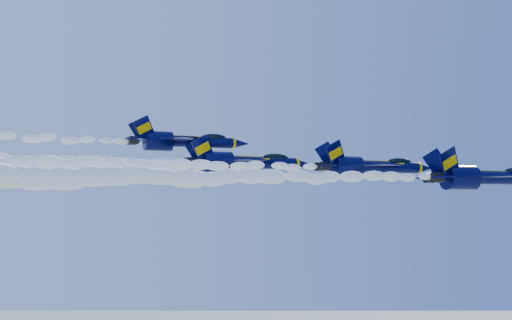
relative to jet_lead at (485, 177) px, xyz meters
name	(u,v)px	position (x,y,z in m)	size (l,w,h in m)	color
jet_lead	(485,177)	(0.00, 0.00, 0.00)	(17.90, 14.69, 6.65)	#030532
smoke_trail_jet_lead	(217,177)	(-32.31, 0.00, -0.50)	(49.31, 2.42, 2.18)	white
jet_second	(370,166)	(-10.87, 6.96, 1.36)	(15.75, 12.92, 5.85)	#030532
smoke_trail_jet_second	(99,164)	(-42.26, 6.96, 0.88)	(49.31, 2.13, 1.92)	white
jet_third	(243,162)	(-23.28, 15.98, 2.08)	(16.91, 13.87, 6.28)	#030532
jet_fourth	(183,141)	(-28.92, 22.55, 4.98)	(16.18, 13.27, 6.01)	#030532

